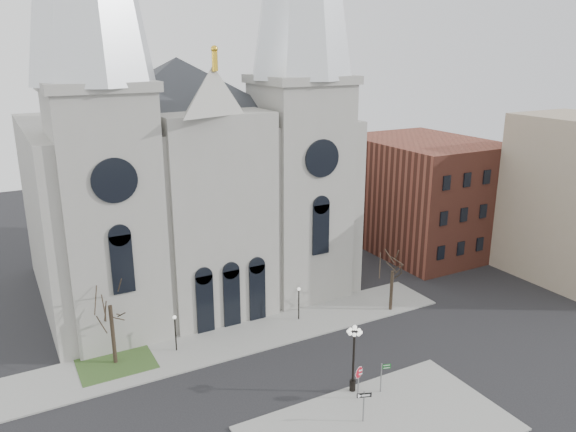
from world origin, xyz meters
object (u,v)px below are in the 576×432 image
globe_lamp (354,350)px  street_name_sign (382,375)px  stop_sign (359,376)px  one_way_sign (364,401)px

globe_lamp → street_name_sign: (1.83, -1.17, -2.02)m
stop_sign → globe_lamp: bearing=78.0°
street_name_sign → one_way_sign: bearing=-130.8°
globe_lamp → one_way_sign: globe_lamp is taller
globe_lamp → street_name_sign: 2.97m
stop_sign → street_name_sign: size_ratio=1.12×
one_way_sign → street_name_sign: same height
stop_sign → street_name_sign: bearing=-3.7°
globe_lamp → one_way_sign: bearing=-113.4°
globe_lamp → street_name_sign: bearing=-32.8°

